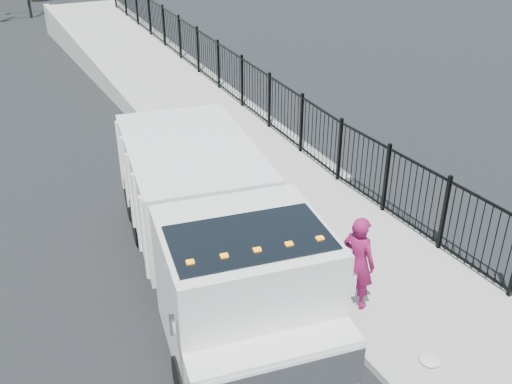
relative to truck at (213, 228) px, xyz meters
name	(u,v)px	position (x,y,z in m)	size (l,w,h in m)	color
ground	(308,297)	(1.64, -1.03, -1.60)	(120.00, 120.00, 0.00)	black
sidewalk	(449,323)	(3.56, -3.03, -1.54)	(3.55, 12.00, 0.12)	#9E998E
curb	(370,356)	(1.64, -3.03, -1.52)	(0.30, 12.00, 0.16)	#ADAAA3
ramp	(152,81)	(3.76, 14.97, -1.60)	(3.95, 24.00, 1.70)	#9E998E
iron_fence	(219,80)	(5.19, 10.97, -0.70)	(0.10, 28.00, 1.80)	black
truck	(213,228)	(0.00, 0.00, 0.00)	(4.03, 8.65, 2.85)	black
worker	(358,262)	(2.27, -1.72, -0.50)	(0.72, 0.47, 1.97)	maroon
debris	(430,360)	(2.45, -3.66, -1.44)	(0.38, 0.38, 0.10)	silver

